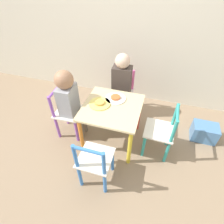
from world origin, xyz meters
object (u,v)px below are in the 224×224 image
(chair_teal, at_px, (161,132))
(child_back, at_px, (121,83))
(chair_blue, at_px, (95,162))
(plate_left, at_px, (100,103))
(kids_table, at_px, (112,113))
(storage_bin, at_px, (204,132))
(chair_pink, at_px, (122,94))
(plate_back, at_px, (116,98))
(child_left, at_px, (70,99))
(chair_purple, at_px, (67,113))

(chair_teal, distance_m, child_back, 0.68)
(chair_blue, height_order, plate_left, chair_blue)
(kids_table, height_order, storage_bin, kids_table)
(chair_blue, xyz_separation_m, chair_teal, (0.47, 0.46, 0.00))
(chair_pink, xyz_separation_m, storage_bin, (0.94, -0.18, -0.18))
(chair_pink, xyz_separation_m, plate_back, (0.02, -0.36, 0.19))
(plate_left, bearing_deg, plate_back, 45.00)
(chair_teal, distance_m, child_left, 0.91)
(chair_pink, xyz_separation_m, child_back, (0.00, -0.06, 0.19))
(kids_table, relative_size, chair_teal, 0.98)
(storage_bin, bearing_deg, plate_left, -164.23)
(child_back, bearing_deg, chair_purple, -138.84)
(chair_pink, height_order, chair_teal, same)
(child_back, bearing_deg, storage_bin, -9.70)
(child_back, xyz_separation_m, plate_back, (0.02, -0.29, 0.01))
(chair_teal, distance_m, storage_bin, 0.57)
(chair_purple, bearing_deg, child_left, -90.00)
(chair_pink, height_order, plate_left, chair_pink)
(chair_pink, bearing_deg, storage_bin, -13.32)
(chair_blue, relative_size, child_back, 0.70)
(kids_table, bearing_deg, child_left, -177.21)
(kids_table, bearing_deg, plate_left, 180.00)
(plate_left, height_order, plate_back, same)
(plate_left, relative_size, storage_bin, 0.81)
(child_left, distance_m, storage_bin, 1.42)
(child_left, height_order, storage_bin, child_left)
(kids_table, height_order, child_left, child_left)
(chair_blue, distance_m, plate_back, 0.62)
(chair_pink, bearing_deg, kids_table, -90.00)
(kids_table, distance_m, chair_blue, 0.49)
(chair_pink, relative_size, plate_back, 2.74)
(chair_blue, distance_m, chair_teal, 0.66)
(plate_back, bearing_deg, storage_bin, 10.81)
(chair_purple, distance_m, storage_bin, 1.44)
(kids_table, height_order, child_back, child_back)
(chair_pink, relative_size, chair_blue, 1.00)
(chair_teal, xyz_separation_m, plate_back, (-0.47, 0.13, 0.19))
(child_back, bearing_deg, chair_blue, -91.19)
(child_back, bearing_deg, plate_back, -88.98)
(plate_back, relative_size, storage_bin, 0.80)
(storage_bin, bearing_deg, child_back, 172.86)
(chair_purple, distance_m, child_left, 0.20)
(child_back, height_order, storage_bin, child_back)
(kids_table, bearing_deg, storage_bin, 17.67)
(child_back, bearing_deg, plate_left, -106.12)
(plate_left, distance_m, plate_back, 0.17)
(chair_pink, xyz_separation_m, chair_blue, (0.02, -0.95, 0.00))
(child_left, bearing_deg, chair_teal, -92.18)
(chair_purple, relative_size, storage_bin, 2.18)
(chair_teal, relative_size, child_left, 0.71)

